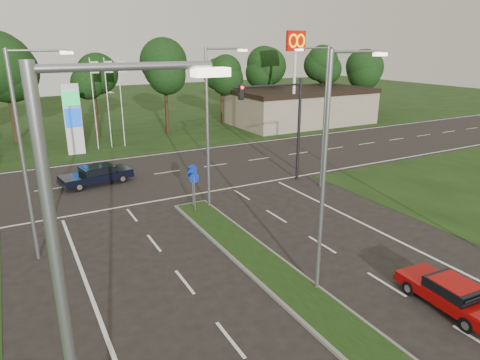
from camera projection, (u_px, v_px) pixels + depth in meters
name	position (u px, v px, depth m)	size (l,w,h in m)	color
verge_far	(83.00, 115.00, 57.28)	(160.00, 50.00, 0.02)	black
cross_road	(154.00, 174.00, 31.34)	(160.00, 12.00, 0.02)	black
median_kerb	(335.00, 323.00, 14.59)	(2.00, 26.00, 0.12)	slate
commercial_building	(301.00, 107.00, 50.78)	(16.00, 9.00, 4.00)	gray
streetlight_median_near	(329.00, 164.00, 15.18)	(2.53, 0.22, 9.00)	gray
streetlight_median_far	(211.00, 121.00, 23.55)	(2.53, 0.22, 9.00)	gray
streetlight_left_near	(85.00, 352.00, 5.94)	(2.53, 0.22, 9.00)	gray
streetlight_left_far	(26.00, 147.00, 17.65)	(2.53, 0.22, 9.00)	gray
streetlight_right_far	(322.00, 111.00, 27.10)	(2.53, 0.22, 9.00)	gray
traffic_signal	(283.00, 115.00, 28.17)	(5.10, 0.42, 7.00)	black
median_signs	(193.00, 180.00, 24.46)	(1.16, 1.76, 2.38)	gray
gas_pylon	(75.00, 117.00, 36.21)	(5.80, 1.26, 8.00)	silver
mcdonalds_sign	(295.00, 55.00, 43.76)	(2.20, 0.47, 10.40)	silver
treeline_far	(101.00, 68.00, 42.63)	(6.00, 6.00, 9.90)	black
red_sedan	(452.00, 293.00, 15.39)	(1.80, 3.97, 1.07)	#9C0808
navy_sedan	(96.00, 174.00, 28.99)	(4.84, 2.61, 1.26)	black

